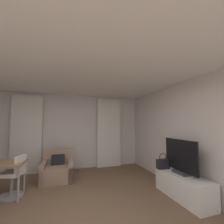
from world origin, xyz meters
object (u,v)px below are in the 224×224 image
desk_chair (14,178)px  tv_console (183,186)px  handbag_primary (163,163)px  tv_flatscreen (181,158)px  armchair (58,170)px

desk_chair → tv_console: (3.46, -1.18, -0.14)m
desk_chair → handbag_primary: size_ratio=2.39×
desk_chair → tv_console: bearing=-18.8°
desk_chair → tv_flatscreen: (3.46, -1.14, 0.45)m
armchair → handbag_primary: bearing=-30.6°
armchair → desk_chair: 1.15m
tv_flatscreen → handbag_primary: (-0.14, 0.44, -0.22)m
desk_chair → tv_flatscreen: bearing=-18.3°
desk_chair → handbag_primary: bearing=-12.0°
handbag_primary → tv_console: bearing=-73.8°
armchair → tv_console: bearing=-36.6°
armchair → desk_chair: bearing=-139.9°
desk_chair → tv_flatscreen: size_ratio=0.97×
tv_flatscreen → handbag_primary: 0.51m
tv_console → armchair: bearing=143.4°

